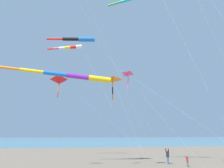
% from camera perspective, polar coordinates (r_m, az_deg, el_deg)
% --- Properties ---
extents(ocean_water_strip, '(240.00, 600.00, 0.01)m').
position_cam_1_polar(ocean_water_strip, '(183.63, -6.92, -14.54)').
color(ocean_water_strip, teal).
rests_on(ocean_water_strip, ground_plane).
extents(person_adult_flyer, '(0.66, 0.62, 1.84)m').
position_cam_1_polar(person_adult_flyer, '(28.23, 14.71, -18.04)').
color(person_adult_flyer, '#335199').
rests_on(person_adult_flyer, ground_plane).
extents(person_child_green_jacket, '(0.42, 0.43, 1.21)m').
position_cam_1_polar(person_child_green_jacket, '(26.17, 19.57, -18.87)').
color(person_child_green_jacket, '#3D7F51').
rests_on(person_child_green_jacket, ground_plane).
extents(kite_windsock_yellow_midlevel, '(5.34, 17.29, 15.61)m').
position_cam_1_polar(kite_windsock_yellow_midlevel, '(27.94, -9.08, 11.78)').
color(kite_windsock_yellow_midlevel, blue).
rests_on(kite_windsock_yellow_midlevel, ground_plane).
extents(kite_windsock_teal_far_right, '(8.08, 13.55, 18.73)m').
position_cam_1_polar(kite_windsock_teal_far_right, '(37.92, -11.36, 9.62)').
color(kite_windsock_teal_far_right, white).
rests_on(kite_windsock_teal_far_right, ground_plane).
extents(kite_delta_long_streamer_right, '(7.81, 11.19, 10.53)m').
position_cam_1_polar(kite_delta_long_streamer_right, '(24.35, 4.28, 2.66)').
color(kite_delta_long_streamer_right, '#EF4C93').
rests_on(kite_delta_long_streamer_right, ground_plane).
extents(kite_delta_white_trailing, '(1.32, 13.10, 9.96)m').
position_cam_1_polar(kite_delta_white_trailing, '(24.85, -14.02, 1.02)').
color(kite_delta_white_trailing, red).
rests_on(kite_delta_white_trailing, ground_plane).
extents(kite_windsock_rainbow_low_near, '(7.76, 17.00, 7.82)m').
position_cam_1_polar(kite_windsock_rainbow_low_near, '(14.63, -10.87, 2.20)').
color(kite_windsock_rainbow_low_near, yellow).
rests_on(kite_windsock_rainbow_low_near, ground_plane).
extents(kite_delta_small_distant, '(4.26, 4.58, 11.25)m').
position_cam_1_polar(kite_delta_small_distant, '(29.16, 0.19, 1.20)').
color(kite_delta_small_distant, orange).
rests_on(kite_delta_small_distant, ground_plane).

